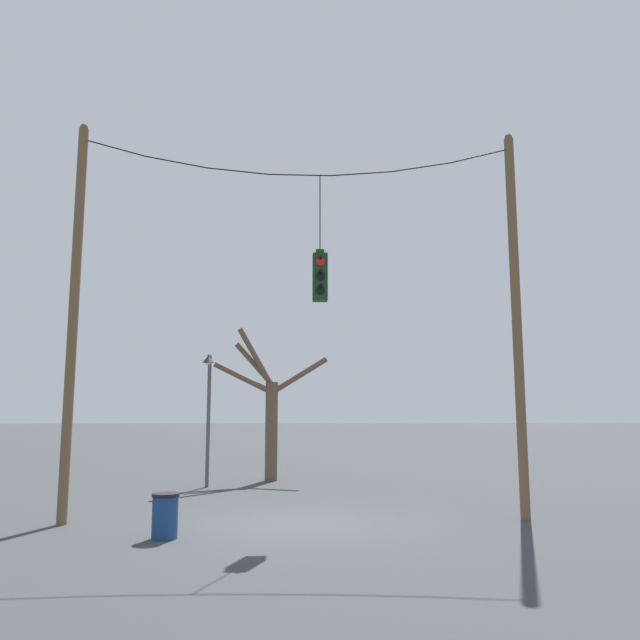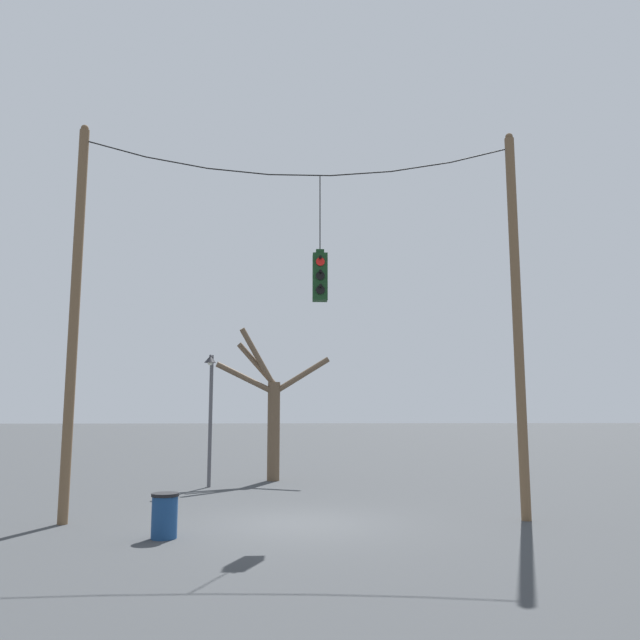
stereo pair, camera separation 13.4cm
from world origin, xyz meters
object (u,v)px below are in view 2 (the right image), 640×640
object	(u,v)px
traffic_light_over_intersection	(320,276)
street_lamp	(210,396)
utility_pole_right	(517,319)
utility_pole_left	(74,316)
trash_bin	(165,515)
bare_tree	(271,410)

from	to	relation	value
traffic_light_over_intersection	street_lamp	world-z (taller)	traffic_light_over_intersection
street_lamp	utility_pole_right	bearing A→B (deg)	-38.36
utility_pole_right	street_lamp	size ratio (longest dim) A/B	2.16
utility_pole_left	traffic_light_over_intersection	xyz separation A→B (m)	(5.57, -0.01, 0.97)
traffic_light_over_intersection	trash_bin	bearing A→B (deg)	-152.37
traffic_light_over_intersection	street_lamp	bearing A→B (deg)	117.64
utility_pole_left	bare_tree	distance (m)	9.34
traffic_light_over_intersection	bare_tree	xyz separation A→B (m)	(-1.37, 8.09, -3.07)
utility_pole_right	street_lamp	distance (m)	10.20
utility_pole_left	street_lamp	world-z (taller)	utility_pole_left
utility_pole_left	street_lamp	distance (m)	6.86
street_lamp	bare_tree	world-z (taller)	bare_tree
utility_pole_right	street_lamp	world-z (taller)	utility_pole_right
utility_pole_right	trash_bin	distance (m)	8.87
bare_tree	trash_bin	world-z (taller)	bare_tree
utility_pole_right	bare_tree	world-z (taller)	utility_pole_right
utility_pole_left	trash_bin	bearing A→B (deg)	-32.95
utility_pole_left	utility_pole_right	size ratio (longest dim) A/B	1.00
utility_pole_left	traffic_light_over_intersection	size ratio (longest dim) A/B	3.02
utility_pole_right	utility_pole_left	bearing A→B (deg)	180.00
utility_pole_right	trash_bin	bearing A→B (deg)	-168.12
utility_pole_left	utility_pole_right	xyz separation A→B (m)	(10.18, 0.00, 0.00)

